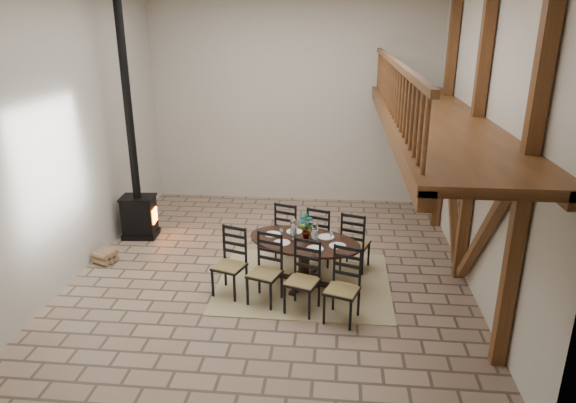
# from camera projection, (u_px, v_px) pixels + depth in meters

# --- Properties ---
(ground) EXTENTS (8.00, 8.00, 0.00)m
(ground) POSITION_uv_depth(u_px,v_px,m) (273.00, 267.00, 9.63)
(ground) COLOR gray
(ground) RESTS_ON ground
(room_shell) EXTENTS (7.02, 8.02, 5.01)m
(room_shell) POSITION_uv_depth(u_px,v_px,m) (342.00, 108.00, 8.52)
(room_shell) COLOR beige
(room_shell) RESTS_ON ground
(rug) EXTENTS (3.00, 2.50, 0.02)m
(rug) POSITION_uv_depth(u_px,v_px,m) (304.00, 282.00, 9.08)
(rug) COLOR tan
(rug) RESTS_ON ground
(dining_table) EXTENTS (2.71, 2.77, 1.28)m
(dining_table) POSITION_uv_depth(u_px,v_px,m) (302.00, 264.00, 8.86)
(dining_table) COLOR black
(dining_table) RESTS_ON ground
(wood_stove) EXTENTS (0.74, 0.59, 5.00)m
(wood_stove) POSITION_uv_depth(u_px,v_px,m) (136.00, 187.00, 10.66)
(wood_stove) COLOR black
(wood_stove) RESTS_ON ground
(log_basket) EXTENTS (0.57, 0.57, 0.47)m
(log_basket) POSITION_uv_depth(u_px,v_px,m) (145.00, 221.00, 11.33)
(log_basket) COLOR brown
(log_basket) RESTS_ON ground
(log_stack) EXTENTS (0.46, 0.47, 0.24)m
(log_stack) POSITION_uv_depth(u_px,v_px,m) (105.00, 257.00, 9.80)
(log_stack) COLOR #A1755A
(log_stack) RESTS_ON ground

